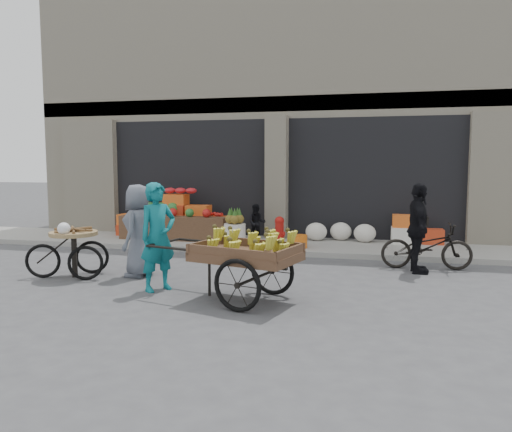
% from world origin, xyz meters
% --- Properties ---
extents(ground, '(80.00, 80.00, 0.00)m').
position_xyz_m(ground, '(0.00, 0.00, 0.00)').
color(ground, '#424244').
rests_on(ground, ground).
extents(sidewalk, '(18.00, 2.20, 0.12)m').
position_xyz_m(sidewalk, '(0.00, 4.10, 0.06)').
color(sidewalk, gray).
rests_on(sidewalk, ground).
extents(building, '(14.00, 6.45, 7.00)m').
position_xyz_m(building, '(0.00, 8.03, 3.37)').
color(building, beige).
rests_on(building, ground).
extents(fruit_display, '(3.10, 1.12, 1.24)m').
position_xyz_m(fruit_display, '(-2.48, 4.38, 0.67)').
color(fruit_display, '#BF381A').
rests_on(fruit_display, sidewalk).
extents(pineapple_bin, '(0.52, 0.52, 0.50)m').
position_xyz_m(pineapple_bin, '(-0.75, 3.60, 0.37)').
color(pineapple_bin, silver).
rests_on(pineapple_bin, sidewalk).
extents(fire_hydrant, '(0.22, 0.22, 0.71)m').
position_xyz_m(fire_hydrant, '(0.35, 3.55, 0.50)').
color(fire_hydrant, '#A5140F').
rests_on(fire_hydrant, sidewalk).
extents(orange_bucket, '(0.32, 0.32, 0.30)m').
position_xyz_m(orange_bucket, '(0.85, 3.50, 0.27)').
color(orange_bucket, orange).
rests_on(orange_bucket, sidewalk).
extents(right_bay_goods, '(3.35, 0.60, 0.70)m').
position_xyz_m(right_bay_goods, '(2.61, 4.70, 0.41)').
color(right_bay_goods, silver).
rests_on(right_bay_goods, sidewalk).
extents(seated_person, '(0.51, 0.43, 0.93)m').
position_xyz_m(seated_person, '(-0.35, 4.20, 0.58)').
color(seated_person, black).
rests_on(seated_person, sidewalk).
extents(banana_cart, '(2.71, 1.63, 1.06)m').
position_xyz_m(banana_cart, '(0.61, -0.71, 0.77)').
color(banana_cart, brown).
rests_on(banana_cart, ground).
extents(vendor_woman, '(0.71, 0.76, 1.75)m').
position_xyz_m(vendor_woman, '(-0.89, -0.42, 0.88)').
color(vendor_woman, '#0F6974').
rests_on(vendor_woman, ground).
extents(tricycle_cart, '(1.45, 1.08, 0.95)m').
position_xyz_m(tricycle_cart, '(-2.77, 0.10, 0.57)').
color(tricycle_cart, '#9E7F51').
rests_on(tricycle_cart, ground).
extents(vendor_grey, '(0.56, 0.84, 1.68)m').
position_xyz_m(vendor_grey, '(-1.67, 0.47, 0.84)').
color(vendor_grey, slate).
rests_on(vendor_grey, ground).
extents(bicycle, '(1.75, 0.70, 0.90)m').
position_xyz_m(bicycle, '(3.50, 2.31, 0.45)').
color(bicycle, black).
rests_on(bicycle, ground).
extents(cyclist, '(0.47, 1.02, 1.70)m').
position_xyz_m(cyclist, '(3.30, 1.91, 0.85)').
color(cyclist, black).
rests_on(cyclist, ground).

